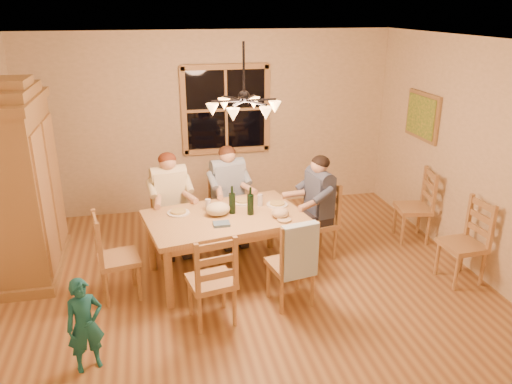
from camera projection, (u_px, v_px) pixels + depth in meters
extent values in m
plane|color=brown|center=(246.00, 285.00, 5.74)|extent=(5.50, 5.50, 0.00)
cube|color=white|center=(244.00, 41.00, 4.78)|extent=(5.50, 5.00, 0.02)
cube|color=#C9B58E|center=(213.00, 123.00, 7.55)|extent=(5.50, 0.02, 2.70)
cube|color=#C9B58E|center=(476.00, 158.00, 5.81)|extent=(0.02, 5.00, 2.70)
cube|color=black|center=(226.00, 109.00, 7.50)|extent=(1.20, 0.03, 1.20)
cube|color=#9F7146|center=(226.00, 110.00, 7.48)|extent=(1.30, 0.06, 1.30)
cube|color=#9F7744|center=(423.00, 116.00, 6.81)|extent=(0.04, 0.78, 0.64)
cube|color=#1E6B2D|center=(421.00, 116.00, 6.81)|extent=(0.02, 0.68, 0.54)
cylinder|color=black|center=(244.00, 69.00, 4.88)|extent=(0.02, 0.02, 0.53)
sphere|color=black|center=(244.00, 96.00, 4.97)|extent=(0.12, 0.12, 0.12)
cylinder|color=black|center=(260.00, 100.00, 5.02)|extent=(0.34, 0.02, 0.02)
cone|color=#FFB259|center=(275.00, 107.00, 5.08)|extent=(0.13, 0.13, 0.12)
cylinder|color=black|center=(249.00, 98.00, 5.13)|extent=(0.19, 0.31, 0.02)
cone|color=#FFB259|center=(254.00, 103.00, 5.30)|extent=(0.13, 0.13, 0.12)
cylinder|color=black|center=(234.00, 98.00, 5.10)|extent=(0.19, 0.31, 0.02)
cone|color=#FFB259|center=(224.00, 104.00, 5.24)|extent=(0.13, 0.13, 0.12)
cylinder|color=black|center=(228.00, 101.00, 4.95)|extent=(0.34, 0.02, 0.02)
cone|color=#FFB259|center=(212.00, 110.00, 4.95)|extent=(0.13, 0.13, 0.12)
cylinder|color=black|center=(239.00, 103.00, 4.84)|extent=(0.19, 0.31, 0.02)
cone|color=#FFB259|center=(233.00, 115.00, 4.73)|extent=(0.13, 0.13, 0.12)
cylinder|color=black|center=(255.00, 103.00, 4.88)|extent=(0.19, 0.31, 0.02)
cone|color=#FFB259|center=(266.00, 113.00, 4.79)|extent=(0.13, 0.13, 0.12)
cube|color=#9F7744|center=(22.00, 193.00, 5.72)|extent=(0.60, 1.30, 2.00)
cube|color=#9F7744|center=(6.00, 102.00, 5.35)|extent=(0.66, 1.40, 0.10)
cube|color=#9F7744|center=(4.00, 93.00, 5.31)|extent=(0.58, 1.00, 0.12)
cube|color=#9F7744|center=(3.00, 83.00, 5.28)|extent=(0.52, 0.55, 0.10)
cube|color=#9F7146|center=(46.00, 202.00, 5.48)|extent=(0.03, 0.55, 1.60)
cube|color=#9F7146|center=(55.00, 182.00, 6.08)|extent=(0.03, 0.55, 1.60)
cube|color=#9F7744|center=(35.00, 266.00, 6.05)|extent=(0.66, 1.40, 0.12)
cube|color=#AD7D4C|center=(225.00, 218.00, 5.73)|extent=(1.92, 1.38, 0.06)
cube|color=#9F7146|center=(225.00, 224.00, 5.76)|extent=(1.75, 1.20, 0.10)
cylinder|color=#9F7146|center=(169.00, 278.00, 5.21)|extent=(0.09, 0.09, 0.70)
cylinder|color=#9F7146|center=(301.00, 251.00, 5.77)|extent=(0.09, 0.09, 0.70)
cylinder|color=#9F7146|center=(152.00, 244.00, 5.96)|extent=(0.09, 0.09, 0.70)
cylinder|color=#9F7146|center=(270.00, 223.00, 6.53)|extent=(0.09, 0.09, 0.70)
cube|color=#9F7146|center=(171.00, 219.00, 6.39)|extent=(0.51, 0.49, 0.06)
cube|color=#9F7146|center=(170.00, 200.00, 6.29)|extent=(0.38, 0.12, 0.54)
cube|color=#9F7146|center=(229.00, 210.00, 6.67)|extent=(0.51, 0.49, 0.06)
cube|color=#9F7146|center=(228.00, 191.00, 6.58)|extent=(0.38, 0.12, 0.54)
cube|color=#9F7146|center=(211.00, 281.00, 4.96)|extent=(0.51, 0.49, 0.06)
cube|color=#9F7146|center=(210.00, 257.00, 4.86)|extent=(0.38, 0.12, 0.54)
cube|color=#9F7146|center=(291.00, 265.00, 5.27)|extent=(0.51, 0.49, 0.06)
cube|color=#9F7146|center=(291.00, 242.00, 5.18)|extent=(0.38, 0.12, 0.54)
cube|color=#9F7146|center=(119.00, 259.00, 5.39)|extent=(0.49, 0.51, 0.06)
cube|color=#9F7146|center=(116.00, 237.00, 5.29)|extent=(0.12, 0.38, 0.54)
cube|color=#9F7146|center=(317.00, 223.00, 6.27)|extent=(0.49, 0.51, 0.06)
cube|color=#9F7146|center=(318.00, 203.00, 6.18)|extent=(0.12, 0.38, 0.54)
cube|color=beige|center=(169.00, 191.00, 6.25)|extent=(0.43, 0.29, 0.52)
cube|color=#262328|center=(171.00, 214.00, 6.36)|extent=(0.45, 0.48, 0.14)
sphere|color=tan|center=(168.00, 162.00, 6.12)|extent=(0.21, 0.21, 0.21)
ellipsoid|color=#592614|center=(167.00, 159.00, 6.11)|extent=(0.22, 0.22, 0.17)
cube|color=#2E527F|center=(228.00, 183.00, 6.53)|extent=(0.43, 0.29, 0.52)
cube|color=#262328|center=(229.00, 205.00, 6.64)|extent=(0.45, 0.48, 0.14)
sphere|color=tan|center=(227.00, 155.00, 6.40)|extent=(0.21, 0.21, 0.21)
ellipsoid|color=#381E11|center=(227.00, 153.00, 6.39)|extent=(0.22, 0.22, 0.17)
cube|color=#3B455E|center=(318.00, 194.00, 6.14)|extent=(0.29, 0.43, 0.52)
cube|color=#262328|center=(317.00, 217.00, 6.24)|extent=(0.48, 0.45, 0.14)
sphere|color=tan|center=(319.00, 165.00, 6.00)|extent=(0.21, 0.21, 0.21)
ellipsoid|color=black|center=(320.00, 162.00, 5.99)|extent=(0.22, 0.22, 0.17)
cube|color=#B4D9F4|center=(300.00, 251.00, 5.02)|extent=(0.39, 0.17, 0.58)
cylinder|color=black|center=(232.00, 200.00, 5.73)|extent=(0.08, 0.08, 0.33)
cylinder|color=black|center=(250.00, 201.00, 5.70)|extent=(0.08, 0.08, 0.33)
cylinder|color=white|center=(178.00, 213.00, 5.77)|extent=(0.26, 0.26, 0.02)
cylinder|color=white|center=(243.00, 202.00, 6.09)|extent=(0.26, 0.26, 0.02)
cylinder|color=white|center=(277.00, 205.00, 6.01)|extent=(0.26, 0.26, 0.02)
cylinder|color=silver|center=(208.00, 205.00, 5.84)|extent=(0.06, 0.06, 0.14)
cylinder|color=silver|center=(260.00, 200.00, 5.98)|extent=(0.06, 0.06, 0.14)
ellipsoid|color=tan|center=(280.00, 213.00, 5.65)|extent=(0.20, 0.20, 0.11)
cube|color=slate|center=(221.00, 224.00, 5.46)|extent=(0.20, 0.17, 0.03)
ellipsoid|color=beige|center=(218.00, 209.00, 5.70)|extent=(0.28, 0.22, 0.15)
imported|color=#196470|center=(85.00, 325.00, 4.30)|extent=(0.37, 0.31, 0.88)
cube|color=#9F7146|center=(462.00, 245.00, 5.70)|extent=(0.44, 0.46, 0.06)
cube|color=#9F7146|center=(466.00, 224.00, 5.60)|extent=(0.07, 0.38, 0.54)
cube|color=#9F7146|center=(413.00, 208.00, 6.73)|extent=(0.49, 0.51, 0.06)
cube|color=#9F7146|center=(415.00, 190.00, 6.63)|extent=(0.12, 0.38, 0.54)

